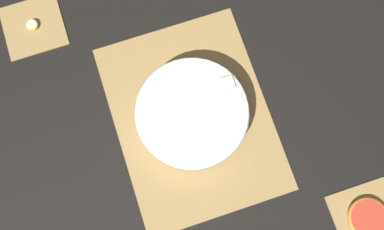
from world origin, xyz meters
TOP-DOWN VIEW (x-y plane):
  - ground_plane at (0.00, 0.00)m, footprint 6.00×6.00m
  - bamboo_mat_center at (0.00, 0.00)m, footprint 0.48×0.36m
  - coaster_mat_near_left at (-0.35, -0.30)m, footprint 0.15×0.15m
  - coaster_mat_far_right at (0.35, 0.30)m, footprint 0.15×0.15m
  - fruit_salad_bowl at (0.00, -0.00)m, footprint 0.26×0.26m
  - banana_coin_single at (0.35, 0.30)m, footprint 0.03×0.03m
  - grapefruit_slice at (-0.35, -0.30)m, footprint 0.09×0.09m

SIDE VIEW (x-z plane):
  - ground_plane at x=0.00m, z-range 0.00..0.00m
  - coaster_mat_far_right at x=0.35m, z-range 0.00..0.01m
  - coaster_mat_near_left at x=-0.35m, z-range 0.00..0.01m
  - bamboo_mat_center at x=0.00m, z-range 0.00..0.01m
  - banana_coin_single at x=0.35m, z-range 0.01..0.01m
  - grapefruit_slice at x=-0.35m, z-range 0.01..0.02m
  - fruit_salad_bowl at x=0.00m, z-range 0.01..0.07m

